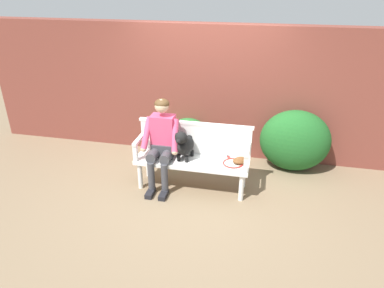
{
  "coord_description": "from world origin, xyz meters",
  "views": [
    {
      "loc": [
        0.97,
        -4.38,
        2.88
      ],
      "look_at": [
        0.0,
        0.0,
        0.72
      ],
      "focal_mm": 32.74,
      "sensor_mm": 36.0,
      "label": 1
    }
  ],
  "objects_px": {
    "garden_bench": "(192,163)",
    "baseball_glove": "(240,161)",
    "person_seated": "(162,140)",
    "tennis_racket": "(232,162)",
    "dog_on_bench": "(184,144)"
  },
  "relations": [
    {
      "from": "garden_bench",
      "to": "baseball_glove",
      "type": "distance_m",
      "value": 0.7
    },
    {
      "from": "tennis_racket",
      "to": "dog_on_bench",
      "type": "bearing_deg",
      "value": -176.46
    },
    {
      "from": "person_seated",
      "to": "tennis_racket",
      "type": "relative_size",
      "value": 2.35
    },
    {
      "from": "person_seated",
      "to": "baseball_glove",
      "type": "height_order",
      "value": "person_seated"
    },
    {
      "from": "person_seated",
      "to": "dog_on_bench",
      "type": "bearing_deg",
      "value": -1.22
    },
    {
      "from": "garden_bench",
      "to": "person_seated",
      "type": "height_order",
      "value": "person_seated"
    },
    {
      "from": "dog_on_bench",
      "to": "baseball_glove",
      "type": "xyz_separation_m",
      "value": [
        0.8,
        0.05,
        -0.2
      ]
    },
    {
      "from": "tennis_racket",
      "to": "baseball_glove",
      "type": "distance_m",
      "value": 0.12
    },
    {
      "from": "tennis_racket",
      "to": "person_seated",
      "type": "bearing_deg",
      "value": -178.01
    },
    {
      "from": "person_seated",
      "to": "dog_on_bench",
      "type": "height_order",
      "value": "person_seated"
    },
    {
      "from": "tennis_racket",
      "to": "garden_bench",
      "type": "bearing_deg",
      "value": -177.59
    },
    {
      "from": "person_seated",
      "to": "baseball_glove",
      "type": "bearing_deg",
      "value": 2.19
    },
    {
      "from": "garden_bench",
      "to": "baseball_glove",
      "type": "height_order",
      "value": "baseball_glove"
    },
    {
      "from": "tennis_racket",
      "to": "baseball_glove",
      "type": "bearing_deg",
      "value": 3.98
    },
    {
      "from": "garden_bench",
      "to": "tennis_racket",
      "type": "distance_m",
      "value": 0.59
    }
  ]
}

